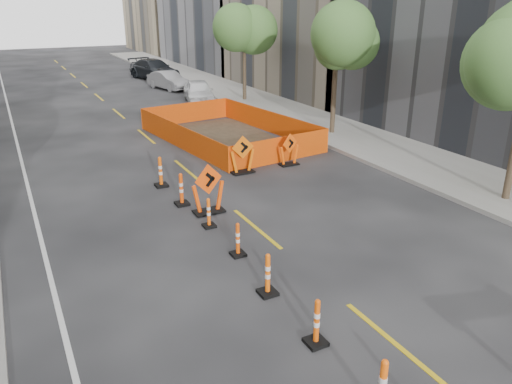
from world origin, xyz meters
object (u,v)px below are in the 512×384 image
channelizer_3 (268,274)px  chevron_sign_right (289,149)px  chevron_sign_center (242,155)px  parked_car_far (154,69)px  channelizer_2 (317,322)px  channelizer_5 (209,213)px  chevron_sign_left (208,189)px  channelizer_4 (238,239)px  channelizer_6 (181,189)px  parked_car_near (199,92)px  parked_car_mid (168,80)px  channelizer_7 (160,172)px

channelizer_3 → chevron_sign_right: bearing=56.3°
chevron_sign_center → parked_car_far: parked_car_far is taller
channelizer_2 → chevron_sign_right: bearing=61.9°
parked_car_far → channelizer_5: bearing=-117.2°
channelizer_3 → channelizer_5: size_ratio=1.13×
chevron_sign_left → chevron_sign_center: 4.02m
channelizer_4 → channelizer_6: (-0.15, 4.02, 0.08)m
channelizer_2 → chevron_sign_right: (5.39, 10.08, 0.16)m
channelizer_5 → chevron_sign_left: 1.13m
channelizer_5 → parked_car_near: parked_car_near is taller
channelizer_2 → parked_car_mid: bearing=77.4°
channelizer_6 → parked_car_mid: (6.74, 22.17, 0.11)m
channelizer_2 → channelizer_3: size_ratio=0.98×
channelizer_6 → parked_car_near: (6.88, 16.20, 0.18)m
chevron_sign_right → parked_car_far: size_ratio=0.24×
channelizer_7 → chevron_sign_right: bearing=0.3°
channelizer_5 → parked_car_mid: 25.06m
channelizer_2 → channelizer_7: bearing=90.2°
channelizer_6 → parked_car_far: bearing=75.3°
chevron_sign_left → parked_car_near: bearing=58.1°
parked_car_far → chevron_sign_left: bearing=-116.9°
channelizer_4 → parked_car_near: 21.32m
channelizer_6 → parked_car_near: 17.60m
channelizer_4 → channelizer_6: 4.03m
channelizer_4 → parked_car_far: 32.44m
channelizer_6 → chevron_sign_right: 5.72m
channelizer_3 → parked_car_far: bearing=77.8°
chevron_sign_left → channelizer_6: bearing=106.6°
channelizer_3 → parked_car_near: bearing=72.7°
parked_car_near → parked_car_far: size_ratio=0.76×
channelizer_7 → chevron_sign_left: chevron_sign_left is taller
channelizer_7 → parked_car_far: 26.66m
chevron_sign_center → channelizer_2: bearing=-104.7°
channelizer_3 → parked_car_far: 34.45m
chevron_sign_right → parked_car_mid: bearing=69.2°
channelizer_3 → channelizer_2: bearing=-90.1°
chevron_sign_right → parked_car_near: parked_car_near is taller
parked_car_near → parked_car_mid: parked_car_near is taller
parked_car_far → chevron_sign_right: bearing=-108.0°
parked_car_mid → channelizer_4: bearing=-118.6°
chevron_sign_center → parked_car_far: 25.95m
channelizer_3 → parked_car_mid: 29.00m
parked_car_mid → parked_car_far: size_ratio=0.72×
channelizer_6 → channelizer_7: channelizer_7 is taller
parked_car_mid → chevron_sign_left: bearing=-119.4°
channelizer_5 → chevron_sign_center: 5.05m
channelizer_5 → channelizer_6: (-0.15, 2.01, 0.09)m
channelizer_7 → parked_car_far: size_ratio=0.20×
channelizer_2 → parked_car_far: size_ratio=0.18×
chevron_sign_left → chevron_sign_right: bearing=20.8°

